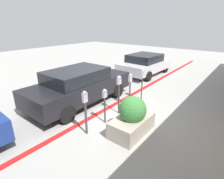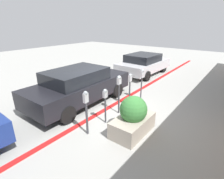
{
  "view_description": "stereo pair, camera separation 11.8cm",
  "coord_description": "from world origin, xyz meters",
  "px_view_note": "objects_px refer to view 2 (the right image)",
  "views": [
    {
      "loc": [
        -4.92,
        -4.08,
        3.31
      ],
      "look_at": [
        0.0,
        -0.16,
        0.91
      ],
      "focal_mm": 28.0,
      "sensor_mm": 36.0,
      "label": 1
    },
    {
      "loc": [
        -5.0,
        -3.99,
        3.31
      ],
      "look_at": [
        0.0,
        -0.16,
        0.91
      ],
      "focal_mm": 28.0,
      "sensor_mm": 36.0,
      "label": 2
    }
  ],
  "objects_px": {
    "parking_meter_farthest": "(142,77)",
    "planter_box": "(133,118)",
    "parking_meter_fourth": "(130,84)",
    "parking_meter_second": "(105,99)",
    "parking_meter_middle": "(119,87)",
    "parked_car_rear": "(144,64)",
    "parked_car_middle": "(79,86)",
    "parking_meter_nearest": "(86,107)"
  },
  "relations": [
    {
      "from": "parking_meter_farthest",
      "to": "planter_box",
      "type": "height_order",
      "value": "parking_meter_farthest"
    },
    {
      "from": "parking_meter_fourth",
      "to": "parking_meter_second",
      "type": "bearing_deg",
      "value": -178.37
    },
    {
      "from": "parking_meter_second",
      "to": "parking_meter_middle",
      "type": "xyz_separation_m",
      "value": [
        0.86,
        0.04,
        0.17
      ]
    },
    {
      "from": "parking_meter_second",
      "to": "parked_car_rear",
      "type": "bearing_deg",
      "value": 16.86
    },
    {
      "from": "parking_meter_fourth",
      "to": "parked_car_middle",
      "type": "bearing_deg",
      "value": 118.87
    },
    {
      "from": "parking_meter_middle",
      "to": "parking_meter_farthest",
      "type": "bearing_deg",
      "value": -2.45
    },
    {
      "from": "parking_meter_middle",
      "to": "planter_box",
      "type": "bearing_deg",
      "value": -125.56
    },
    {
      "from": "parking_meter_middle",
      "to": "parking_meter_fourth",
      "type": "height_order",
      "value": "parking_meter_middle"
    },
    {
      "from": "parked_car_rear",
      "to": "parking_meter_middle",
      "type": "bearing_deg",
      "value": -158.88
    },
    {
      "from": "parked_car_rear",
      "to": "parking_meter_nearest",
      "type": "bearing_deg",
      "value": -162.99
    },
    {
      "from": "parking_meter_farthest",
      "to": "parked_car_middle",
      "type": "xyz_separation_m",
      "value": [
        -1.91,
        1.96,
        -0.26
      ]
    },
    {
      "from": "parking_meter_middle",
      "to": "planter_box",
      "type": "distance_m",
      "value": 1.47
    },
    {
      "from": "parking_meter_farthest",
      "to": "planter_box",
      "type": "xyz_separation_m",
      "value": [
        -2.44,
        -1.04,
        -0.54
      ]
    },
    {
      "from": "parking_meter_fourth",
      "to": "parked_car_middle",
      "type": "height_order",
      "value": "parked_car_middle"
    },
    {
      "from": "parked_car_middle",
      "to": "parked_car_rear",
      "type": "xyz_separation_m",
      "value": [
        5.88,
        0.03,
        -0.08
      ]
    },
    {
      "from": "parking_meter_nearest",
      "to": "parked_car_middle",
      "type": "bearing_deg",
      "value": 52.48
    },
    {
      "from": "planter_box",
      "to": "parked_car_rear",
      "type": "height_order",
      "value": "parked_car_rear"
    },
    {
      "from": "parking_meter_nearest",
      "to": "parking_meter_farthest",
      "type": "distance_m",
      "value": 3.37
    },
    {
      "from": "parking_meter_nearest",
      "to": "parking_meter_farthest",
      "type": "relative_size",
      "value": 1.01
    },
    {
      "from": "parking_meter_middle",
      "to": "parking_meter_farthest",
      "type": "distance_m",
      "value": 1.65
    },
    {
      "from": "planter_box",
      "to": "parked_car_middle",
      "type": "distance_m",
      "value": 3.06
    },
    {
      "from": "parked_car_middle",
      "to": "parking_meter_second",
      "type": "bearing_deg",
      "value": -107.66
    },
    {
      "from": "planter_box",
      "to": "parked_car_rear",
      "type": "distance_m",
      "value": 7.1
    },
    {
      "from": "planter_box",
      "to": "parked_car_middle",
      "type": "height_order",
      "value": "parked_car_middle"
    },
    {
      "from": "parking_meter_farthest",
      "to": "parked_car_middle",
      "type": "distance_m",
      "value": 2.75
    },
    {
      "from": "parking_meter_second",
      "to": "parking_meter_nearest",
      "type": "bearing_deg",
      "value": 178.11
    },
    {
      "from": "parking_meter_middle",
      "to": "parking_meter_second",
      "type": "bearing_deg",
      "value": -177.19
    },
    {
      "from": "parking_meter_farthest",
      "to": "parked_car_rear",
      "type": "height_order",
      "value": "parking_meter_farthest"
    },
    {
      "from": "parking_meter_second",
      "to": "parked_car_middle",
      "type": "height_order",
      "value": "parked_car_middle"
    },
    {
      "from": "parking_meter_nearest",
      "to": "parked_car_middle",
      "type": "relative_size",
      "value": 0.31
    },
    {
      "from": "planter_box",
      "to": "parking_meter_fourth",
      "type": "bearing_deg",
      "value": 35.32
    },
    {
      "from": "parking_meter_fourth",
      "to": "parked_car_middle",
      "type": "relative_size",
      "value": 0.3
    },
    {
      "from": "parking_meter_fourth",
      "to": "parked_car_rear",
      "type": "bearing_deg",
      "value": 21.6
    },
    {
      "from": "parking_meter_second",
      "to": "parking_meter_middle",
      "type": "bearing_deg",
      "value": 2.81
    },
    {
      "from": "parking_meter_nearest",
      "to": "parking_meter_second",
      "type": "relative_size",
      "value": 1.15
    },
    {
      "from": "parking_meter_middle",
      "to": "parking_meter_fourth",
      "type": "xyz_separation_m",
      "value": [
        0.78,
        0.0,
        -0.08
      ]
    },
    {
      "from": "parking_meter_fourth",
      "to": "parking_meter_nearest",
      "type": "bearing_deg",
      "value": -179.58
    },
    {
      "from": "parking_meter_middle",
      "to": "parked_car_rear",
      "type": "relative_size",
      "value": 0.36
    },
    {
      "from": "parking_meter_middle",
      "to": "parked_car_middle",
      "type": "distance_m",
      "value": 1.93
    },
    {
      "from": "parked_car_rear",
      "to": "parking_meter_fourth",
      "type": "bearing_deg",
      "value": -156.15
    },
    {
      "from": "parked_car_middle",
      "to": "parked_car_rear",
      "type": "height_order",
      "value": "parked_car_middle"
    },
    {
      "from": "parking_meter_nearest",
      "to": "parking_meter_fourth",
      "type": "bearing_deg",
      "value": 0.42
    }
  ]
}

